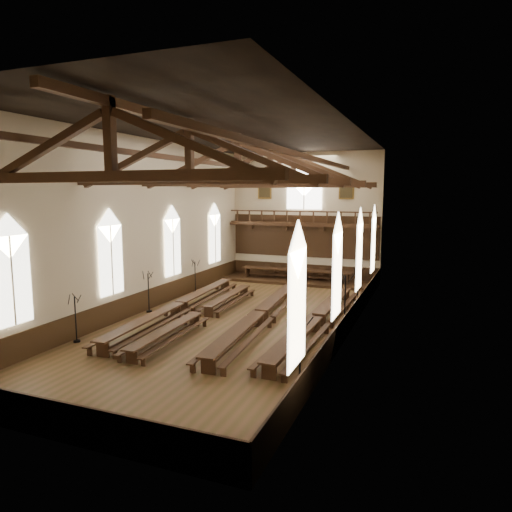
{
  "coord_description": "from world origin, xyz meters",
  "views": [
    {
      "loc": [
        9.68,
        -22.02,
        6.9
      ],
      "look_at": [
        0.43,
        1.5,
        3.36
      ],
      "focal_mm": 32.0,
      "sensor_mm": 36.0,
      "label": 1
    }
  ],
  "objects_px": {
    "refectory_row_c": "(260,314)",
    "dais": "(296,281)",
    "refectory_row_b": "(202,312)",
    "high_table": "(296,271)",
    "candelabrum_left_near": "(76,328)",
    "refectory_row_a": "(179,305)",
    "refectory_row_d": "(317,319)",
    "candelabrum_left_far": "(195,283)",
    "candelabrum_right_near": "(300,368)",
    "candelabrum_right_far": "(358,295)",
    "candelabrum_left_mid": "(149,300)",
    "candelabrum_right_mid": "(345,310)"
  },
  "relations": [
    {
      "from": "candelabrum_left_near",
      "to": "refectory_row_c",
      "type": "bearing_deg",
      "value": 39.97
    },
    {
      "from": "candelabrum_left_near",
      "to": "refectory_row_b",
      "type": "bearing_deg",
      "value": 54.0
    },
    {
      "from": "refectory_row_c",
      "to": "dais",
      "type": "bearing_deg",
      "value": 97.34
    },
    {
      "from": "high_table",
      "to": "candelabrum_right_near",
      "type": "bearing_deg",
      "value": -73.08
    },
    {
      "from": "candelabrum_right_near",
      "to": "candelabrum_right_far",
      "type": "xyz_separation_m",
      "value": [
        0.0,
        12.58,
        -0.08
      ]
    },
    {
      "from": "refectory_row_a",
      "to": "candelabrum_left_mid",
      "type": "height_order",
      "value": "candelabrum_left_mid"
    },
    {
      "from": "refectory_row_b",
      "to": "candelabrum_right_far",
      "type": "bearing_deg",
      "value": 39.79
    },
    {
      "from": "refectory_row_a",
      "to": "candelabrum_right_mid",
      "type": "height_order",
      "value": "candelabrum_right_mid"
    },
    {
      "from": "dais",
      "to": "candelabrum_left_far",
      "type": "bearing_deg",
      "value": -131.09
    },
    {
      "from": "refectory_row_b",
      "to": "candelabrum_left_far",
      "type": "distance_m",
      "value": 7.17
    },
    {
      "from": "candelabrum_left_near",
      "to": "candelabrum_left_mid",
      "type": "height_order",
      "value": "candelabrum_left_mid"
    },
    {
      "from": "refectory_row_c",
      "to": "candelabrum_right_near",
      "type": "xyz_separation_m",
      "value": [
        4.2,
        -7.07,
        0.28
      ]
    },
    {
      "from": "refectory_row_c",
      "to": "refectory_row_b",
      "type": "bearing_deg",
      "value": -169.18
    },
    {
      "from": "candelabrum_right_near",
      "to": "candelabrum_right_far",
      "type": "bearing_deg",
      "value": 90.0
    },
    {
      "from": "refectory_row_d",
      "to": "refectory_row_a",
      "type": "bearing_deg",
      "value": -178.31
    },
    {
      "from": "refectory_row_c",
      "to": "candelabrum_left_far",
      "type": "height_order",
      "value": "candelabrum_left_far"
    },
    {
      "from": "dais",
      "to": "candelabrum_left_mid",
      "type": "height_order",
      "value": "candelabrum_left_mid"
    },
    {
      "from": "refectory_row_a",
      "to": "refectory_row_c",
      "type": "bearing_deg",
      "value": -0.47
    },
    {
      "from": "refectory_row_a",
      "to": "refectory_row_b",
      "type": "distance_m",
      "value": 1.89
    },
    {
      "from": "dais",
      "to": "candelabrum_left_mid",
      "type": "bearing_deg",
      "value": -114.76
    },
    {
      "from": "refectory_row_b",
      "to": "candelabrum_left_near",
      "type": "xyz_separation_m",
      "value": [
        -3.77,
        -5.18,
        0.2
      ]
    },
    {
      "from": "refectory_row_c",
      "to": "refectory_row_d",
      "type": "relative_size",
      "value": 1.02
    },
    {
      "from": "dais",
      "to": "high_table",
      "type": "height_order",
      "value": "high_table"
    },
    {
      "from": "refectory_row_b",
      "to": "candelabrum_right_far",
      "type": "relative_size",
      "value": 5.49
    },
    {
      "from": "dais",
      "to": "candelabrum_left_near",
      "type": "relative_size",
      "value": 4.99
    },
    {
      "from": "candelabrum_left_mid",
      "to": "candelabrum_right_mid",
      "type": "distance_m",
      "value": 11.18
    },
    {
      "from": "refectory_row_d",
      "to": "dais",
      "type": "relative_size",
      "value": 1.26
    },
    {
      "from": "refectory_row_c",
      "to": "refectory_row_a",
      "type": "bearing_deg",
      "value": 179.53
    },
    {
      "from": "refectory_row_a",
      "to": "candelabrum_right_mid",
      "type": "relative_size",
      "value": 5.17
    },
    {
      "from": "candelabrum_left_near",
      "to": "candelabrum_left_far",
      "type": "bearing_deg",
      "value": 90.0
    },
    {
      "from": "candelabrum_left_far",
      "to": "refectory_row_a",
      "type": "bearing_deg",
      "value": -69.96
    },
    {
      "from": "refectory_row_a",
      "to": "refectory_row_d",
      "type": "bearing_deg",
      "value": 1.69
    },
    {
      "from": "refectory_row_b",
      "to": "high_table",
      "type": "relative_size",
      "value": 1.59
    },
    {
      "from": "refectory_row_b",
      "to": "candelabrum_left_mid",
      "type": "height_order",
      "value": "candelabrum_left_mid"
    },
    {
      "from": "refectory_row_a",
      "to": "candelabrum_right_mid",
      "type": "bearing_deg",
      "value": 7.96
    },
    {
      "from": "dais",
      "to": "candelabrum_right_mid",
      "type": "height_order",
      "value": "candelabrum_right_mid"
    },
    {
      "from": "refectory_row_d",
      "to": "candelabrum_right_mid",
      "type": "bearing_deg",
      "value": 41.35
    },
    {
      "from": "candelabrum_left_near",
      "to": "candelabrum_left_far",
      "type": "xyz_separation_m",
      "value": [
        0.0,
        11.29,
        0.01
      ]
    },
    {
      "from": "refectory_row_a",
      "to": "candelabrum_right_near",
      "type": "height_order",
      "value": "candelabrum_right_near"
    },
    {
      "from": "dais",
      "to": "high_table",
      "type": "distance_m",
      "value": 0.78
    },
    {
      "from": "dais",
      "to": "refectory_row_a",
      "type": "bearing_deg",
      "value": -106.27
    },
    {
      "from": "refectory_row_a",
      "to": "candelabrum_right_far",
      "type": "height_order",
      "value": "candelabrum_right_far"
    },
    {
      "from": "candelabrum_left_near",
      "to": "candelabrum_left_far",
      "type": "relative_size",
      "value": 0.99
    },
    {
      "from": "candelabrum_left_mid",
      "to": "candelabrum_right_near",
      "type": "relative_size",
      "value": 0.88
    },
    {
      "from": "dais",
      "to": "candelabrum_right_mid",
      "type": "bearing_deg",
      "value": -61.18
    },
    {
      "from": "candelabrum_left_mid",
      "to": "candelabrum_left_far",
      "type": "distance_m",
      "value": 5.51
    },
    {
      "from": "candelabrum_left_near",
      "to": "candelabrum_right_near",
      "type": "distance_m",
      "value": 11.18
    },
    {
      "from": "candelabrum_left_mid",
      "to": "candelabrum_right_mid",
      "type": "bearing_deg",
      "value": 6.78
    },
    {
      "from": "candelabrum_right_mid",
      "to": "refectory_row_a",
      "type": "bearing_deg",
      "value": -172.04
    },
    {
      "from": "refectory_row_b",
      "to": "candelabrum_right_near",
      "type": "bearing_deg",
      "value": -41.43
    }
  ]
}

